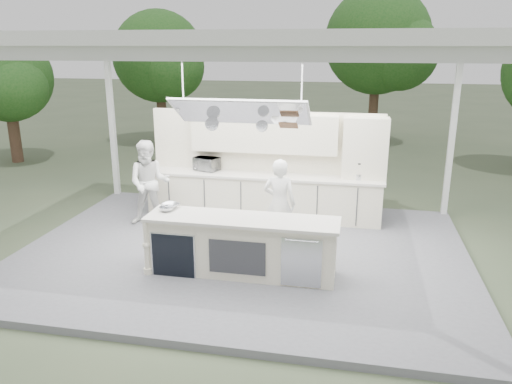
% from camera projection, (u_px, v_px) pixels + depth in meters
% --- Properties ---
extents(ground, '(90.00, 90.00, 0.00)m').
position_uv_depth(ground, '(243.00, 256.00, 9.11)').
color(ground, '#4A5439').
rests_on(ground, ground).
extents(stage_deck, '(8.00, 6.00, 0.12)m').
position_uv_depth(stage_deck, '(243.00, 253.00, 9.09)').
color(stage_deck, slate).
rests_on(stage_deck, ground).
extents(tent, '(8.20, 6.20, 3.86)m').
position_uv_depth(tent, '(241.00, 45.00, 8.04)').
color(tent, white).
rests_on(tent, ground).
extents(demo_island, '(3.10, 0.79, 0.95)m').
position_uv_depth(demo_island, '(241.00, 246.00, 8.05)').
color(demo_island, white).
rests_on(demo_island, stage_deck).
extents(back_counter, '(5.08, 0.72, 0.95)m').
position_uv_depth(back_counter, '(262.00, 195.00, 10.72)').
color(back_counter, white).
rests_on(back_counter, stage_deck).
extents(back_wall_unit, '(5.05, 0.48, 2.25)m').
position_uv_depth(back_wall_unit, '(285.00, 150.00, 10.56)').
color(back_wall_unit, white).
rests_on(back_wall_unit, stage_deck).
extents(tree_cluster, '(19.55, 9.40, 5.85)m').
position_uv_depth(tree_cluster, '(300.00, 57.00, 17.39)').
color(tree_cluster, brown).
rests_on(tree_cluster, ground).
extents(head_chef, '(0.65, 0.47, 1.65)m').
position_uv_depth(head_chef, '(279.00, 203.00, 9.04)').
color(head_chef, white).
rests_on(head_chef, stage_deck).
extents(sous_chef, '(1.00, 0.86, 1.76)m').
position_uv_depth(sous_chef, '(149.00, 183.00, 10.20)').
color(sous_chef, white).
rests_on(sous_chef, stage_deck).
extents(toaster_oven, '(0.62, 0.52, 0.29)m').
position_uv_depth(toaster_oven, '(207.00, 164.00, 10.88)').
color(toaster_oven, silver).
rests_on(toaster_oven, back_counter).
extents(bowl_large, '(0.38, 0.38, 0.07)m').
position_uv_depth(bowl_large, '(170.00, 206.00, 8.39)').
color(bowl_large, silver).
rests_on(bowl_large, demo_island).
extents(bowl_small, '(0.28, 0.28, 0.08)m').
position_uv_depth(bowl_small, '(167.00, 209.00, 8.24)').
color(bowl_small, '#ACAFB3').
rests_on(bowl_small, demo_island).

